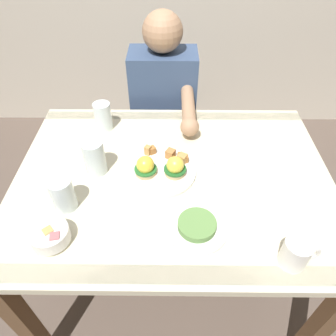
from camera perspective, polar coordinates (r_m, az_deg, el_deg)
ground_plane at (r=1.78m, az=0.65°, el=-18.49°), size 6.00×6.00×0.00m
dining_table at (r=1.25m, az=0.88°, el=-4.85°), size 1.20×0.90×0.74m
eggs_benedict_plate at (r=1.17m, az=-1.29°, el=0.01°), size 0.27×0.27×0.09m
fruit_bowl at (r=1.03m, az=-20.87°, el=-11.54°), size 0.12×0.12×0.06m
coffee_mug at (r=0.98m, az=22.62°, el=-14.20°), size 0.11×0.08×0.09m
fork at (r=1.30m, az=8.50°, el=3.48°), size 0.03×0.16×0.00m
water_glass_near at (r=1.40m, az=-11.84°, el=8.99°), size 0.07×0.07×0.13m
water_glass_far at (r=1.09m, az=-18.74°, el=-4.88°), size 0.08×0.08×0.12m
water_glass_extra at (r=1.18m, az=-13.34°, el=1.66°), size 0.08×0.08×0.14m
side_plate at (r=1.01m, az=5.35°, el=-10.71°), size 0.20×0.20×0.04m
diner_person at (r=1.70m, az=-0.74°, el=10.92°), size 0.34×0.54×1.14m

